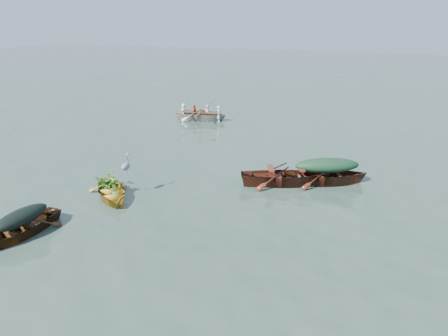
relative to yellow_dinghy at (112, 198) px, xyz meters
The scene contains 13 objects.
ground 2.65m from the yellow_dinghy, 21.69° to the right, with size 140.00×140.00×0.00m, color #364C41.
yellow_dinghy is the anchor object (origin of this frame).
dark_covered_boat 3.15m from the yellow_dinghy, 100.12° to the right, with size 1.19×3.21×0.77m, color #472910.
green_tarp_boat 7.49m from the yellow_dinghy, 33.95° to the left, with size 1.29×4.15×0.95m, color #511E12.
open_wooden_boat 6.03m from the yellow_dinghy, 35.45° to the left, with size 1.36×4.38×1.02m, color #591E16.
rowed_boat 11.70m from the yellow_dinghy, 102.32° to the left, with size 1.24×4.15×0.98m, color beige.
dark_tarp_cover 3.21m from the yellow_dinghy, 100.12° to the right, with size 0.66×1.77×0.40m, color black.
green_tarp_cover 7.53m from the yellow_dinghy, 33.95° to the left, with size 0.71×2.28×0.52m, color #183B20.
thwart_benches 6.05m from the yellow_dinghy, 35.45° to the left, with size 0.82×2.19×0.04m, color #531E13, non-canonical shape.
heron 1.02m from the yellow_dinghy, 51.33° to the left, with size 0.28×0.40×0.92m, color gray, non-canonical shape.
dinghy_weeds 0.89m from the yellow_dinghy, 133.36° to the left, with size 0.70×0.90×0.60m, color #256C1C.
rowers 11.73m from the yellow_dinghy, 102.32° to the left, with size 1.12×2.90×0.76m, color white.
oars 11.71m from the yellow_dinghy, 102.32° to the left, with size 2.60×0.60×0.06m, color olive, non-canonical shape.
Camera 1 is at (6.41, -9.67, 5.65)m, focal length 35.00 mm.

